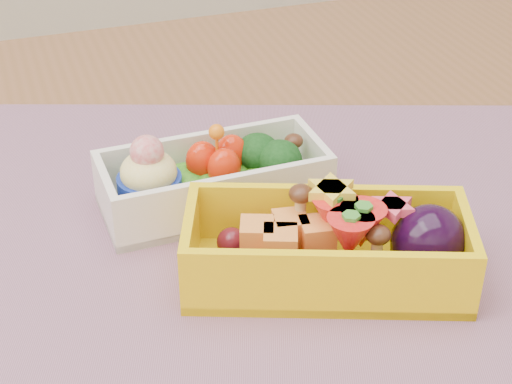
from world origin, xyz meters
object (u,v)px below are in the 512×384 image
object	(u,v)px
table	(233,337)
bento_white	(213,179)
placemat	(248,246)
bento_yellow	(333,247)

from	to	relation	value
table	bento_white	xyz separation A→B (m)	(-0.00, 0.03, 0.12)
table	placemat	distance (m)	0.10
bento_white	bento_yellow	world-z (taller)	bento_white
table	bento_white	bearing A→B (deg)	96.82
bento_yellow	bento_white	bearing A→B (deg)	134.35
placemat	bento_yellow	world-z (taller)	bento_yellow
placemat	bento_white	world-z (taller)	bento_white
table	bento_yellow	xyz separation A→B (m)	(0.04, -0.08, 0.13)
table	bento_yellow	world-z (taller)	bento_yellow
placemat	bento_white	bearing A→B (deg)	98.46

